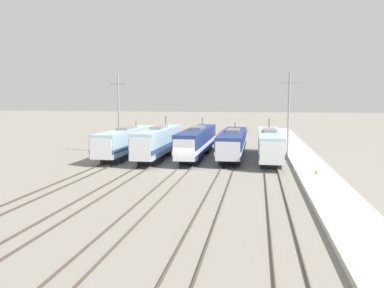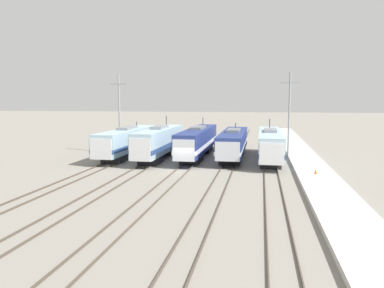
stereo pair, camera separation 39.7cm
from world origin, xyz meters
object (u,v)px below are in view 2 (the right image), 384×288
at_px(locomotive_center, 198,142).
at_px(catenary_tower_right, 289,113).
at_px(locomotive_center_right, 233,143).
at_px(locomotive_far_right, 270,145).
at_px(traffic_cone, 316,171).
at_px(locomotive_far_left, 126,142).
at_px(locomotive_center_left, 159,142).
at_px(catenary_tower_left, 119,112).

relative_size(locomotive_center, catenary_tower_right, 1.72).
relative_size(locomotive_center_right, locomotive_far_right, 1.01).
bearing_deg(catenary_tower_right, locomotive_center, -172.30).
distance_m(locomotive_center_right, traffic_cone, 14.85).
distance_m(locomotive_far_left, locomotive_center_left, 4.93).
distance_m(locomotive_far_left, catenary_tower_left, 5.51).
distance_m(catenary_tower_left, traffic_cone, 29.54).
bearing_deg(catenary_tower_right, locomotive_far_left, -171.91).
bearing_deg(catenary_tower_left, catenary_tower_right, 0.00).
relative_size(locomotive_center, locomotive_far_right, 1.07).
height_order(locomotive_far_left, catenary_tower_left, catenary_tower_left).
bearing_deg(locomotive_center, locomotive_far_right, -7.64).
bearing_deg(traffic_cone, catenary_tower_right, 98.11).
relative_size(locomotive_far_right, traffic_cone, 35.61).
bearing_deg(catenary_tower_left, traffic_cone, -26.66).
height_order(locomotive_far_left, locomotive_center, locomotive_center).
bearing_deg(locomotive_center, locomotive_far_left, -171.43).
relative_size(locomotive_center_right, catenary_tower_left, 1.62).
height_order(locomotive_center_right, catenary_tower_left, catenary_tower_left).
bearing_deg(locomotive_center, locomotive_center_right, 2.20).
height_order(locomotive_center, locomotive_center_right, locomotive_center).
bearing_deg(traffic_cone, catenary_tower_left, 153.34).
bearing_deg(catenary_tower_right, traffic_cone, -81.89).
bearing_deg(locomotive_far_right, locomotive_center_right, 162.94).
distance_m(locomotive_center_left, locomotive_far_right, 14.61).
bearing_deg(locomotive_center_right, locomotive_far_right, -17.06).
height_order(locomotive_center_right, traffic_cone, locomotive_center_right).
distance_m(locomotive_center_left, locomotive_center_right, 10.04).
distance_m(locomotive_far_left, catenary_tower_right, 22.51).
distance_m(locomotive_center, catenary_tower_left, 12.62).
xyz_separation_m(locomotive_center, catenary_tower_right, (12.22, 1.65, 3.96)).
height_order(locomotive_center_left, locomotive_center, locomotive_center_left).
height_order(locomotive_center_right, locomotive_far_right, locomotive_far_right).
height_order(locomotive_center_left, catenary_tower_left, catenary_tower_left).
xyz_separation_m(locomotive_far_left, catenary_tower_left, (-2.15, 3.12, 4.00)).
relative_size(locomotive_far_left, locomotive_center, 0.91).
relative_size(locomotive_far_left, locomotive_far_right, 0.97).
relative_size(locomotive_center_left, locomotive_far_right, 0.92).
bearing_deg(locomotive_far_left, locomotive_far_right, 0.47).
relative_size(locomotive_center_left, catenary_tower_left, 1.47).
height_order(locomotive_far_right, catenary_tower_left, catenary_tower_left).
bearing_deg(locomotive_far_left, traffic_cone, -22.61).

